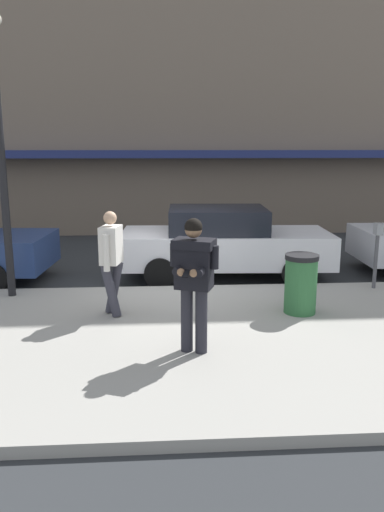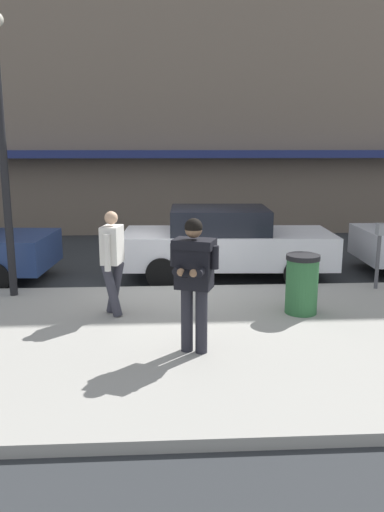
{
  "view_description": "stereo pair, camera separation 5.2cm",
  "coord_description": "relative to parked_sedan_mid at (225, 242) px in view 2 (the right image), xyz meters",
  "views": [
    {
      "loc": [
        -0.27,
        -9.68,
        2.82
      ],
      "look_at": [
        0.13,
        -3.62,
        1.49
      ],
      "focal_mm": 35.0,
      "sensor_mm": 36.0,
      "label": 1
    },
    {
      "loc": [
        -0.21,
        -9.68,
        2.82
      ],
      "look_at": [
        0.13,
        -3.62,
        1.49
      ],
      "focal_mm": 35.0,
      "sensor_mm": 36.0,
      "label": 2
    }
  ],
  "objects": [
    {
      "name": "ground_plane",
      "position": [
        -1.12,
        -0.93,
        -0.79
      ],
      "size": [
        80.0,
        80.0,
        0.0
      ],
      "primitive_type": "plane",
      "color": "#2B2D30"
    },
    {
      "name": "sidewalk",
      "position": [
        -0.12,
        -3.78,
        -0.72
      ],
      "size": [
        32.0,
        5.3,
        0.14
      ],
      "primitive_type": "cube",
      "color": "#99968E",
      "rests_on": "ground"
    },
    {
      "name": "curb_paint_line",
      "position": [
        -0.12,
        -0.88,
        -0.79
      ],
      "size": [
        28.0,
        0.12,
        0.01
      ],
      "primitive_type": "cube",
      "color": "silver",
      "rests_on": "ground"
    },
    {
      "name": "storefront_facade",
      "position": [
        -0.12,
        7.56,
        6.38
      ],
      "size": [
        28.0,
        4.7,
        14.37
      ],
      "color": "#756656",
      "rests_on": "ground"
    },
    {
      "name": "parked_sedan_mid",
      "position": [
        0.0,
        0.0,
        0.0
      ],
      "size": [
        4.58,
        2.1,
        1.54
      ],
      "color": "silver",
      "rests_on": "ground"
    },
    {
      "name": "man_texting_on_phone",
      "position": [
        -0.96,
        -4.38,
        0.46
      ],
      "size": [
        0.62,
        0.65,
        1.81
      ],
      "color": "#23232B",
      "rests_on": "sidewalk"
    },
    {
      "name": "pedestrian_in_light_coat",
      "position": [
        -2.16,
        -2.78,
        0.32
      ],
      "size": [
        0.39,
        0.59,
        1.7
      ],
      "color": "#33333D",
      "rests_on": "sidewalk"
    },
    {
      "name": "street_lamp_post",
      "position": [
        -4.12,
        -1.58,
        2.35
      ],
      "size": [
        0.36,
        0.36,
        4.88
      ],
      "color": "black",
      "rests_on": "sidewalk"
    },
    {
      "name": "parking_meter",
      "position": [
        2.75,
        -1.53,
        0.18
      ],
      "size": [
        0.12,
        0.18,
        1.27
      ],
      "color": "#4C4C51",
      "rests_on": "sidewalk"
    },
    {
      "name": "trash_bin",
      "position": [
        0.9,
        -2.88,
        -0.16
      ],
      "size": [
        0.55,
        0.55,
        0.98
      ],
      "color": "#2D6638",
      "rests_on": "sidewalk"
    }
  ]
}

